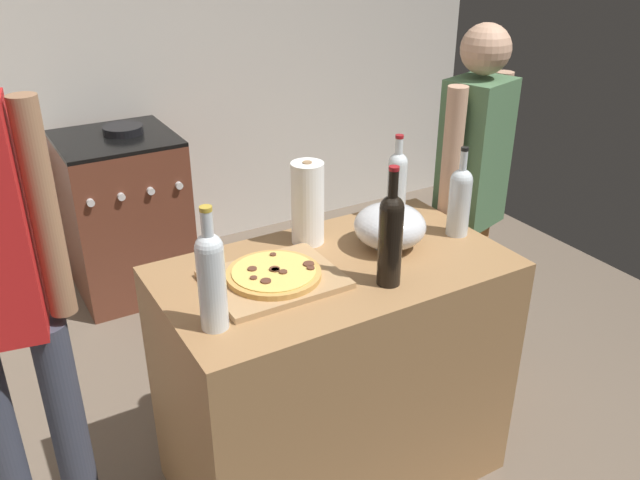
# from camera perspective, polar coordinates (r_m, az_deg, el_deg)

# --- Properties ---
(ground_plane) EXTENTS (4.40, 3.32, 0.02)m
(ground_plane) POSITION_cam_1_polar(r_m,az_deg,el_deg) (3.25, -4.36, -10.30)
(ground_plane) COLOR #6B5B4C
(kitchen_wall_rear) EXTENTS (4.40, 0.10, 2.60)m
(kitchen_wall_rear) POSITION_cam_1_polar(r_m,az_deg,el_deg) (3.98, -14.47, 16.57)
(kitchen_wall_rear) COLOR beige
(kitchen_wall_rear) RESTS_ON ground_plane
(counter) EXTENTS (1.15, 0.64, 0.89)m
(counter) POSITION_cam_1_polar(r_m,az_deg,el_deg) (2.41, 1.22, -11.55)
(counter) COLOR #9E7247
(counter) RESTS_ON ground_plane
(cutting_board) EXTENTS (0.40, 0.32, 0.02)m
(cutting_board) POSITION_cam_1_polar(r_m,az_deg,el_deg) (2.07, -3.97, -3.40)
(cutting_board) COLOR tan
(cutting_board) RESTS_ON counter
(pizza) EXTENTS (0.30, 0.30, 0.03)m
(pizza) POSITION_cam_1_polar(r_m,az_deg,el_deg) (2.06, -3.98, -2.89)
(pizza) COLOR tan
(pizza) RESTS_ON cutting_board
(mixing_bowl) EXTENTS (0.25, 0.25, 0.15)m
(mixing_bowl) POSITION_cam_1_polar(r_m,az_deg,el_deg) (2.26, 6.02, 1.19)
(mixing_bowl) COLOR #B2B2B7
(mixing_bowl) RESTS_ON counter
(paper_towel_roll) EXTENTS (0.11, 0.11, 0.29)m
(paper_towel_roll) POSITION_cam_1_polar(r_m,az_deg,el_deg) (2.26, -1.07, 3.17)
(paper_towel_roll) COLOR white
(paper_towel_roll) RESTS_ON counter
(wine_bottle_clear) EXTENTS (0.07, 0.07, 0.32)m
(wine_bottle_clear) POSITION_cam_1_polar(r_m,az_deg,el_deg) (2.47, 6.63, 4.99)
(wine_bottle_clear) COLOR silver
(wine_bottle_clear) RESTS_ON counter
(wine_bottle_green) EXTENTS (0.08, 0.08, 0.36)m
(wine_bottle_green) POSITION_cam_1_polar(r_m,az_deg,el_deg) (1.80, -9.31, -3.09)
(wine_bottle_green) COLOR silver
(wine_bottle_green) RESTS_ON counter
(wine_bottle_dark) EXTENTS (0.08, 0.08, 0.32)m
(wine_bottle_dark) POSITION_cam_1_polar(r_m,az_deg,el_deg) (2.37, 11.90, 3.49)
(wine_bottle_dark) COLOR silver
(wine_bottle_dark) RESTS_ON counter
(wine_bottle_amber) EXTENTS (0.07, 0.07, 0.38)m
(wine_bottle_amber) POSITION_cam_1_polar(r_m,az_deg,el_deg) (2.00, 6.08, 0.41)
(wine_bottle_amber) COLOR black
(wine_bottle_amber) RESTS_ON counter
(stove) EXTENTS (0.59, 0.61, 0.93)m
(stove) POSITION_cam_1_polar(r_m,az_deg,el_deg) (3.76, -16.36, 2.10)
(stove) COLOR brown
(stove) RESTS_ON ground_plane
(person_in_red) EXTENTS (0.39, 0.26, 1.57)m
(person_in_red) POSITION_cam_1_polar(r_m,az_deg,el_deg) (2.76, 12.76, 3.95)
(person_in_red) COLOR #D88C4C
(person_in_red) RESTS_ON ground_plane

